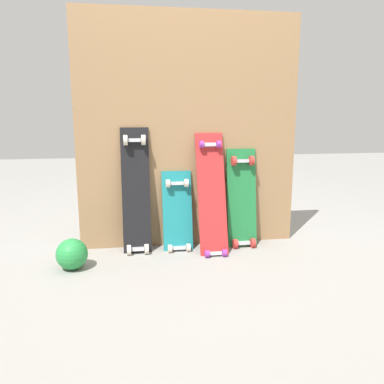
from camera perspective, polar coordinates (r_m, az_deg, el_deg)
The scene contains 7 objects.
ground_plane at distance 2.96m, azimuth -0.22°, elevation -7.84°, with size 12.00×12.00×0.00m, color gray.
plywood_wall_panel at distance 2.87m, azimuth -0.45°, elevation 8.63°, with size 1.60×0.04×1.67m, color #99724C.
skateboard_black at distance 2.79m, azimuth -8.13°, elevation -0.43°, with size 0.20×0.20×0.94m.
skateboard_teal at distance 2.84m, azimuth -2.11°, elevation -3.42°, with size 0.21×0.19×0.63m.
skateboard_red at distance 2.78m, azimuth 2.91°, elevation -0.96°, with size 0.20×0.33×0.91m.
skateboard_green at distance 2.93m, azimuth 7.28°, elevation -1.45°, with size 0.22×0.19×0.78m.
rubber_ball at distance 2.63m, azimuth -17.04°, elevation -8.62°, with size 0.20×0.20×0.20m, color #268C3F.
Camera 1 is at (-0.43, -2.76, 0.98)m, focal length 36.72 mm.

